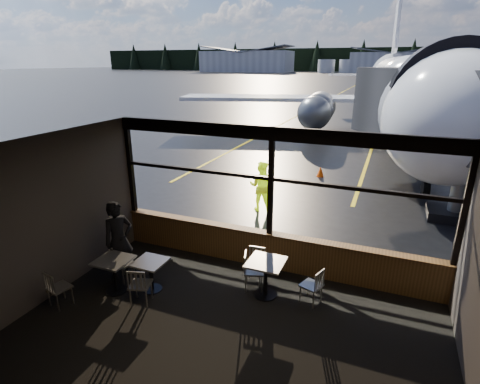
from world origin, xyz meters
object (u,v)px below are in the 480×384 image
Objects in this scene: chair_mid_s at (140,285)px; ground_crew at (261,186)px; cone_nose at (320,172)px; chair_left_s at (59,288)px; chair_near_w at (254,271)px; airliner at (411,45)px; cafe_table_near at (266,279)px; cafe_table_mid at (151,276)px; chair_mid_w at (123,264)px; passenger at (119,240)px; chair_near_n at (255,267)px; jet_bridge at (429,136)px; cafe_table_left at (115,275)px; chair_near_e at (311,286)px.

ground_crew is at bearing 67.14° from chair_mid_s.
chair_left_s is at bearing -106.01° from cone_nose.
airliner is at bearing 154.70° from chair_near_w.
cafe_table_mid is (-2.42, -0.75, -0.06)m from cafe_table_near.
ground_crew is at bearing 172.17° from chair_mid_w.
passenger is (-3.42, -0.52, 0.52)m from cafe_table_near.
cafe_table_near is at bearing 132.66° from chair_near_n.
chair_near_w reaches higher than cafe_table_near.
chair_mid_w is (-0.84, 0.09, 0.06)m from cafe_table_mid.
ground_crew is (1.52, 5.40, 0.43)m from chair_mid_w.
chair_near_n reaches higher than cone_nose.
chair_near_w reaches higher than chair_near_n.
jet_bridge reaches higher than cafe_table_left.
chair_near_e reaches higher than cafe_table_mid.
cafe_table_near is at bearing 10.75° from chair_mid_s.
ground_crew reaches higher than chair_near_n.
passenger is 4.17× the size of cone_nose.
cafe_table_mid is 0.88× the size of chair_near_e.
cafe_table_left is at bearing -103.58° from cone_nose.
chair_near_w is at bearing 108.27° from chair_near_e.
passenger is 10.44m from cone_nose.
chair_near_n is 3.20m from passenger.
cafe_table_near is at bearing 104.95° from ground_crew.
chair_mid_s reaches higher than chair_near_e.
cafe_table_left is (-5.76, -22.28, -5.48)m from airliner.
passenger is at bearing 85.70° from chair_left_s.
cone_nose is (2.69, 10.15, -0.20)m from chair_mid_w.
passenger is 1.10× the size of ground_crew.
ground_crew is at bearing 49.95° from chair_near_e.
chair_near_n is at bearing 22.03° from chair_mid_s.
chair_near_e is 0.44× the size of passenger.
chair_mid_w is 1.41m from chair_left_s.
passenger is (-0.16, 0.14, 0.51)m from chair_mid_w.
chair_near_n is 4.16m from chair_left_s.
jet_bridge reaches higher than cafe_table_mid.
airliner is at bearing 60.43° from chair_mid_s.
chair_mid_s is at bearing 37.68° from chair_left_s.
airliner is 45.69× the size of cafe_table_near.
jet_bridge is at bearing -124.05° from chair_near_n.
jet_bridge is 9.99m from passenger.
cafe_table_left is at bearing 23.80° from chair_near_n.
chair_near_w is at bearing 17.24° from chair_mid_s.
passenger is at bearing 67.13° from ground_crew.
jet_bridge reaches higher than chair_mid_w.
chair_near_n is at bearing -120.06° from jet_bridge.
chair_mid_s is (-3.31, -1.35, 0.02)m from chair_near_e.
airliner is at bearing 87.19° from chair_left_s.
passenger reaches higher than chair_near_w.
chair_near_n is 4.61m from ground_crew.
chair_near_n reaches higher than chair_left_s.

